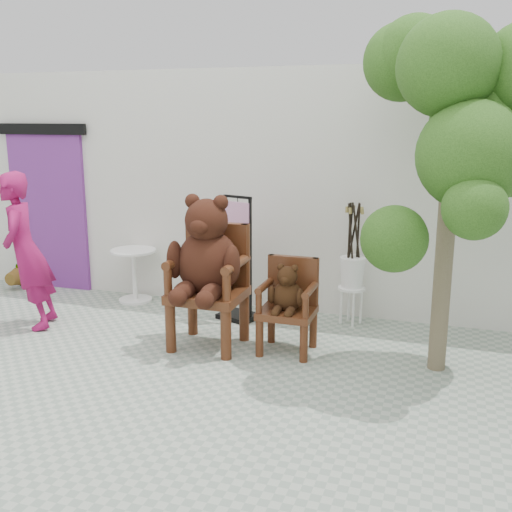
{
  "coord_description": "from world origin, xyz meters",
  "views": [
    {
      "loc": [
        2.43,
        -4.49,
        2.43
      ],
      "look_at": [
        0.46,
        1.48,
        0.95
      ],
      "focal_mm": 42.0,
      "sensor_mm": 36.0,
      "label": 1
    }
  ],
  "objects_px": {
    "person": "(26,252)",
    "stool_bucket": "(352,272)",
    "tree": "(476,113)",
    "chair_big": "(208,262)",
    "cafe_table": "(134,269)",
    "chair_small": "(288,298)",
    "display_stand": "(238,272)"
  },
  "relations": [
    {
      "from": "chair_small",
      "to": "display_stand",
      "type": "height_order",
      "value": "display_stand"
    },
    {
      "from": "cafe_table",
      "to": "display_stand",
      "type": "distance_m",
      "value": 1.59
    },
    {
      "from": "chair_big",
      "to": "person",
      "type": "bearing_deg",
      "value": -177.03
    },
    {
      "from": "person",
      "to": "display_stand",
      "type": "bearing_deg",
      "value": 90.83
    },
    {
      "from": "chair_big",
      "to": "cafe_table",
      "type": "relative_size",
      "value": 2.33
    },
    {
      "from": "chair_big",
      "to": "stool_bucket",
      "type": "bearing_deg",
      "value": 41.16
    },
    {
      "from": "person",
      "to": "stool_bucket",
      "type": "xyz_separation_m",
      "value": [
        3.55,
        1.29,
        -0.26
      ]
    },
    {
      "from": "person",
      "to": "tree",
      "type": "bearing_deg",
      "value": 69.8
    },
    {
      "from": "person",
      "to": "cafe_table",
      "type": "xyz_separation_m",
      "value": [
        0.65,
        1.29,
        -0.47
      ]
    },
    {
      "from": "chair_small",
      "to": "cafe_table",
      "type": "bearing_deg",
      "value": 156.61
    },
    {
      "from": "chair_small",
      "to": "tree",
      "type": "height_order",
      "value": "tree"
    },
    {
      "from": "cafe_table",
      "to": "tree",
      "type": "relative_size",
      "value": 0.21
    },
    {
      "from": "chair_big",
      "to": "chair_small",
      "type": "relative_size",
      "value": 1.67
    },
    {
      "from": "cafe_table",
      "to": "tree",
      "type": "distance_m",
      "value": 4.67
    },
    {
      "from": "tree",
      "to": "stool_bucket",
      "type": "bearing_deg",
      "value": 142.29
    },
    {
      "from": "chair_big",
      "to": "person",
      "type": "height_order",
      "value": "person"
    },
    {
      "from": "chair_big",
      "to": "stool_bucket",
      "type": "distance_m",
      "value": 1.8
    },
    {
      "from": "stool_bucket",
      "to": "chair_big",
      "type": "bearing_deg",
      "value": -138.84
    },
    {
      "from": "chair_big",
      "to": "tree",
      "type": "xyz_separation_m",
      "value": [
        2.54,
        0.24,
        1.53
      ]
    },
    {
      "from": "cafe_table",
      "to": "tree",
      "type": "bearing_deg",
      "value": -12.81
    },
    {
      "from": "chair_small",
      "to": "tree",
      "type": "bearing_deg",
      "value": 3.64
    },
    {
      "from": "person",
      "to": "stool_bucket",
      "type": "relative_size",
      "value": 1.25
    },
    {
      "from": "stool_bucket",
      "to": "tree",
      "type": "bearing_deg",
      "value": -37.71
    },
    {
      "from": "person",
      "to": "stool_bucket",
      "type": "height_order",
      "value": "person"
    },
    {
      "from": "person",
      "to": "tree",
      "type": "relative_size",
      "value": 0.54
    },
    {
      "from": "stool_bucket",
      "to": "tree",
      "type": "xyz_separation_m",
      "value": [
        1.21,
        -0.93,
        1.81
      ]
    },
    {
      "from": "chair_small",
      "to": "stool_bucket",
      "type": "height_order",
      "value": "stool_bucket"
    },
    {
      "from": "chair_small",
      "to": "cafe_table",
      "type": "height_order",
      "value": "chair_small"
    },
    {
      "from": "chair_big",
      "to": "cafe_table",
      "type": "xyz_separation_m",
      "value": [
        -1.56,
        1.17,
        -0.48
      ]
    },
    {
      "from": "chair_big",
      "to": "tree",
      "type": "relative_size",
      "value": 0.49
    },
    {
      "from": "person",
      "to": "tree",
      "type": "distance_m",
      "value": 5.01
    },
    {
      "from": "person",
      "to": "cafe_table",
      "type": "height_order",
      "value": "person"
    }
  ]
}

